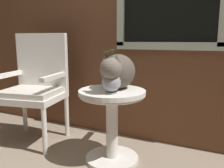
% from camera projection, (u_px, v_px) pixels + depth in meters
% --- Properties ---
extents(ground_plane, '(6.00, 6.00, 0.00)m').
position_uv_depth(ground_plane, '(81.00, 167.00, 1.90)').
color(ground_plane, gray).
extents(back_wall, '(4.00, 0.07, 2.60)m').
position_uv_depth(back_wall, '(123.00, 7.00, 2.32)').
color(back_wall, brown).
rests_on(back_wall, ground_plane).
extents(wicker_side_table, '(0.54, 0.54, 0.60)m').
position_uv_depth(wicker_side_table, '(112.00, 114.00, 1.94)').
color(wicker_side_table, silver).
rests_on(wicker_side_table, ground_plane).
extents(wicker_chair, '(0.63, 0.59, 1.06)m').
position_uv_depth(wicker_chair, '(36.00, 83.00, 2.36)').
color(wicker_chair, silver).
rests_on(wicker_chair, ground_plane).
extents(cat, '(0.34, 0.67, 0.29)m').
position_uv_depth(cat, '(117.00, 71.00, 1.93)').
color(cat, brown).
rests_on(cat, wicker_side_table).
extents(pewter_vase_with_ivy, '(0.14, 0.14, 0.33)m').
position_uv_depth(pewter_vase_with_ivy, '(111.00, 81.00, 1.78)').
color(pewter_vase_with_ivy, '#99999E').
rests_on(pewter_vase_with_ivy, wicker_side_table).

